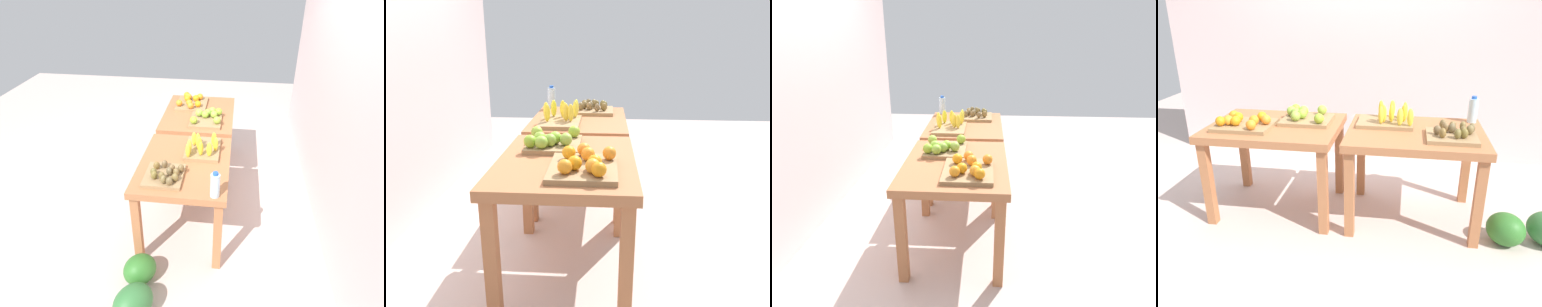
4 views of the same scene
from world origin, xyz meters
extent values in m
plane|color=beige|center=(0.00, 0.00, 0.00)|extent=(8.00, 8.00, 0.00)
cube|color=beige|center=(0.00, 1.35, 1.50)|extent=(4.40, 0.12, 3.00)
cube|color=#A8673F|center=(-0.56, 0.00, 0.72)|extent=(1.04, 0.80, 0.06)
cube|color=#A8673F|center=(-1.02, -0.34, 0.35)|extent=(0.07, 0.07, 0.69)
cube|color=#A8673F|center=(-0.10, -0.34, 0.35)|extent=(0.07, 0.07, 0.69)
cube|color=#A8673F|center=(-1.02, 0.34, 0.35)|extent=(0.07, 0.07, 0.69)
cube|color=#A8673F|center=(-0.10, 0.34, 0.35)|extent=(0.07, 0.07, 0.69)
cube|color=#A8673F|center=(0.56, 0.00, 0.72)|extent=(1.04, 0.80, 0.06)
cube|color=#A8673F|center=(0.10, -0.34, 0.35)|extent=(0.07, 0.07, 0.69)
cube|color=#A8673F|center=(1.02, -0.34, 0.35)|extent=(0.07, 0.07, 0.69)
cube|color=#A8673F|center=(0.10, 0.34, 0.35)|extent=(0.07, 0.07, 0.69)
cube|color=#A8673F|center=(1.02, 0.34, 0.35)|extent=(0.07, 0.07, 0.69)
cube|color=#9A7850|center=(-0.77, -0.11, 0.77)|extent=(0.44, 0.36, 0.03)
sphere|color=orange|center=(-0.68, -0.13, 0.82)|extent=(0.09, 0.09, 0.08)
sphere|color=orange|center=(-0.90, -0.03, 0.82)|extent=(0.08, 0.08, 0.08)
sphere|color=orange|center=(-0.66, -0.02, 0.82)|extent=(0.10, 0.10, 0.08)
sphere|color=orange|center=(-0.84, -0.07, 0.82)|extent=(0.11, 0.11, 0.08)
sphere|color=orange|center=(-0.66, -0.25, 0.82)|extent=(0.10, 0.10, 0.08)
sphere|color=orange|center=(-0.93, -0.20, 0.82)|extent=(0.09, 0.09, 0.08)
sphere|color=orange|center=(-0.81, -0.17, 0.82)|extent=(0.10, 0.10, 0.08)
sphere|color=orange|center=(-0.59, -0.10, 0.82)|extent=(0.09, 0.09, 0.08)
sphere|color=orange|center=(-0.88, -0.16, 0.82)|extent=(0.09, 0.09, 0.08)
cube|color=#9A7850|center=(-0.32, 0.10, 0.77)|extent=(0.40, 0.34, 0.03)
sphere|color=#8DBD3F|center=(-0.47, 0.16, 0.82)|extent=(0.10, 0.10, 0.08)
sphere|color=#8CB63B|center=(-0.37, 0.19, 0.82)|extent=(0.08, 0.08, 0.08)
sphere|color=#8FB441|center=(-0.39, 0.02, 0.82)|extent=(0.10, 0.10, 0.08)
sphere|color=#8EB531|center=(-0.19, -0.02, 0.82)|extent=(0.09, 0.09, 0.08)
sphere|color=#8CBD37|center=(-0.36, 0.09, 0.82)|extent=(0.11, 0.11, 0.08)
sphere|color=#88B82F|center=(-0.45, 0.23, 0.82)|extent=(0.11, 0.11, 0.08)
sphere|color=#93B73B|center=(-0.22, 0.23, 0.82)|extent=(0.08, 0.08, 0.08)
sphere|color=#82AE3B|center=(-0.42, 0.12, 0.82)|extent=(0.09, 0.09, 0.08)
cube|color=#9A7850|center=(0.32, 0.14, 0.77)|extent=(0.44, 0.32, 0.03)
ellipsoid|color=yellow|center=(0.29, 0.05, 0.85)|extent=(0.06, 0.06, 0.14)
ellipsoid|color=yellow|center=(0.46, 0.13, 0.85)|extent=(0.07, 0.06, 0.14)
ellipsoid|color=yellow|center=(0.37, 0.26, 0.85)|extent=(0.06, 0.07, 0.14)
ellipsoid|color=yellow|center=(0.47, 0.21, 0.85)|extent=(0.05, 0.06, 0.14)
ellipsoid|color=yellow|center=(0.31, 0.09, 0.85)|extent=(0.06, 0.06, 0.14)
ellipsoid|color=yellow|center=(0.51, 0.02, 0.85)|extent=(0.06, 0.06, 0.14)
ellipsoid|color=yellow|center=(0.44, 0.03, 0.85)|extent=(0.06, 0.06, 0.14)
ellipsoid|color=yellow|center=(0.37, 0.11, 0.85)|extent=(0.05, 0.06, 0.14)
ellipsoid|color=yellow|center=(0.27, 0.24, 0.85)|extent=(0.04, 0.05, 0.14)
cube|color=#9A7850|center=(0.81, -0.13, 0.77)|extent=(0.36, 0.32, 0.03)
ellipsoid|color=olive|center=(0.90, -0.03, 0.82)|extent=(0.05, 0.06, 0.07)
ellipsoid|color=brown|center=(0.71, -0.15, 0.82)|extent=(0.07, 0.06, 0.07)
ellipsoid|color=brown|center=(0.84, -0.21, 0.82)|extent=(0.06, 0.06, 0.07)
ellipsoid|color=brown|center=(0.89, -0.14, 0.82)|extent=(0.06, 0.07, 0.07)
ellipsoid|color=brown|center=(0.82, -0.09, 0.82)|extent=(0.07, 0.07, 0.07)
ellipsoid|color=brown|center=(0.89, -0.20, 0.82)|extent=(0.07, 0.07, 0.07)
ellipsoid|color=brown|center=(0.96, -0.06, 0.82)|extent=(0.06, 0.06, 0.07)
ellipsoid|color=brown|center=(0.77, -0.07, 0.82)|extent=(0.07, 0.07, 0.07)
ellipsoid|color=brown|center=(0.83, -0.03, 0.82)|extent=(0.07, 0.07, 0.07)
ellipsoid|color=brown|center=(0.76, 0.00, 0.82)|extent=(0.07, 0.07, 0.07)
ellipsoid|color=brown|center=(0.74, -0.21, 0.82)|extent=(0.06, 0.07, 0.07)
ellipsoid|color=olive|center=(0.94, -0.11, 0.82)|extent=(0.07, 0.06, 0.07)
cylinder|color=silver|center=(1.01, 0.30, 0.85)|extent=(0.07, 0.07, 0.20)
cylinder|color=blue|center=(1.01, 0.30, 0.96)|extent=(0.04, 0.04, 0.02)
ellipsoid|color=#306F29|center=(1.25, -0.27, 0.12)|extent=(0.38, 0.37, 0.25)
camera|label=1|loc=(3.18, 0.41, 2.40)|focal=32.69mm
camera|label=2|loc=(-2.66, -0.22, 1.45)|focal=35.51mm
camera|label=3|loc=(-2.99, -0.23, 1.74)|focal=31.55mm
camera|label=4|loc=(0.48, -2.74, 1.67)|focal=34.75mm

